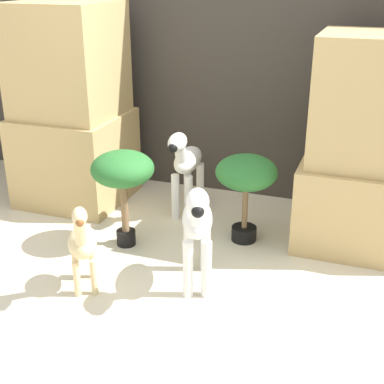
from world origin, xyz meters
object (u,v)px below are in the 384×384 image
object	(u,v)px
potted_palm_front	(246,177)
giraffe_figurine	(82,243)
potted_palm_back	(123,172)
zebra_right	(197,224)
zebra_left	(186,164)

from	to	relation	value
potted_palm_front	giraffe_figurine	bearing A→B (deg)	-128.15
potted_palm_back	zebra_right	bearing A→B (deg)	-28.05
zebra_left	giraffe_figurine	bearing A→B (deg)	-99.29
potted_palm_front	potted_palm_back	world-z (taller)	potted_palm_back
giraffe_figurine	potted_palm_front	size ratio (longest dim) A/B	0.96
giraffe_figurine	potted_palm_back	xyz separation A→B (m)	(-0.02, 0.52, 0.19)
zebra_right	potted_palm_back	size ratio (longest dim) A/B	1.04
zebra_right	giraffe_figurine	distance (m)	0.59
zebra_left	giraffe_figurine	distance (m)	1.07
zebra_right	giraffe_figurine	xyz separation A→B (m)	(-0.54, -0.22, -0.09)
giraffe_figurine	potted_palm_front	distance (m)	1.04
giraffe_figurine	potted_palm_back	distance (m)	0.55
giraffe_figurine	zebra_left	bearing A→B (deg)	80.71
zebra_right	zebra_left	bearing A→B (deg)	113.89
potted_palm_back	giraffe_figurine	bearing A→B (deg)	-87.78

